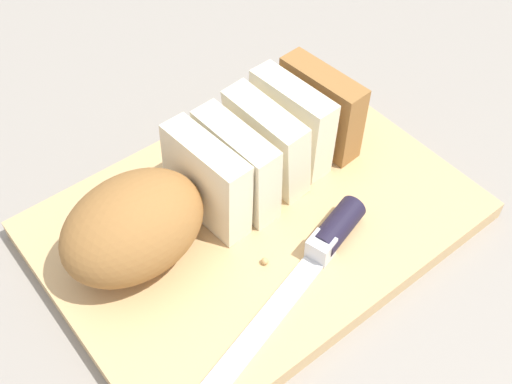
{
  "coord_description": "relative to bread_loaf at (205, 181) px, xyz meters",
  "views": [
    {
      "loc": [
        -0.23,
        -0.29,
        0.48
      ],
      "look_at": [
        0.0,
        0.0,
        0.05
      ],
      "focal_mm": 44.61,
      "sensor_mm": 36.0,
      "label": 1
    }
  ],
  "objects": [
    {
      "name": "cutting_board",
      "position": [
        0.03,
        -0.03,
        -0.05
      ],
      "size": [
        0.38,
        0.28,
        0.02
      ],
      "primitive_type": "cube",
      "rotation": [
        0.0,
        0.0,
        -0.0
      ],
      "color": "tan",
      "rests_on": "ground_plane"
    },
    {
      "name": "bread_knife",
      "position": [
        0.05,
        -0.1,
        -0.03
      ],
      "size": [
        0.25,
        0.09,
        0.02
      ],
      "rotation": [
        0.0,
        0.0,
        3.41
      ],
      "color": "silver",
      "rests_on": "cutting_board"
    },
    {
      "name": "ground_plane",
      "position": [
        0.03,
        -0.03,
        -0.06
      ],
      "size": [
        3.0,
        3.0,
        0.0
      ],
      "primitive_type": "plane",
      "color": "gray"
    },
    {
      "name": "crumb_stray_right",
      "position": [
        0.04,
        -0.09,
        -0.04
      ],
      "size": [
        0.0,
        0.0,
        0.0
      ],
      "primitive_type": "sphere",
      "color": "tan",
      "rests_on": "cutting_board"
    },
    {
      "name": "crumb_near_knife",
      "position": [
        0.01,
        0.02,
        -0.04
      ],
      "size": [
        0.01,
        0.01,
        0.01
      ],
      "primitive_type": "sphere",
      "color": "tan",
      "rests_on": "cutting_board"
    },
    {
      "name": "bread_loaf",
      "position": [
        0.0,
        0.0,
        0.0
      ],
      "size": [
        0.31,
        0.11,
        0.09
      ],
      "rotation": [
        0.0,
        0.0,
        0.05
      ],
      "color": "#996633",
      "rests_on": "cutting_board"
    },
    {
      "name": "crumb_stray_left",
      "position": [
        0.1,
        -0.03,
        -0.04
      ],
      "size": [
        0.0,
        0.0,
        0.0
      ],
      "primitive_type": "sphere",
      "color": "tan",
      "rests_on": "cutting_board"
    },
    {
      "name": "crumb_near_loaf",
      "position": [
        0.0,
        -0.08,
        -0.04
      ],
      "size": [
        0.01,
        0.01,
        0.01
      ],
      "primitive_type": "sphere",
      "color": "tan",
      "rests_on": "cutting_board"
    }
  ]
}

